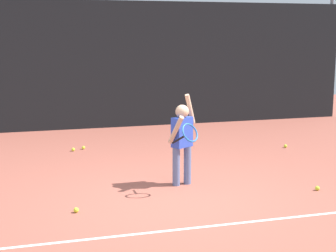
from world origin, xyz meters
TOP-DOWN VIEW (x-y plane):
  - ground_plane at (0.00, 0.00)m, footprint 20.00×20.00m
  - court_line_baseline at (0.00, -1.02)m, footprint 9.00×0.05m
  - back_fence_windscreen at (0.00, 5.62)m, footprint 12.23×0.08m
  - fence_post_1 at (0.00, 5.68)m, footprint 0.09×0.09m
  - fence_post_2 at (5.96, 5.68)m, footprint 0.09×0.09m
  - tennis_player at (0.28, 0.64)m, footprint 0.50×0.82m
  - tennis_ball_1 at (2.07, -0.14)m, footprint 0.07×0.07m
  - tennis_ball_3 at (-1.09, 3.31)m, footprint 0.07×0.07m
  - tennis_ball_4 at (2.99, 2.47)m, footprint 0.07×0.07m
  - tennis_ball_5 at (-1.36, -0.13)m, footprint 0.07×0.07m
  - tennis_ball_7 at (-0.88, 3.41)m, footprint 0.07×0.07m

SIDE VIEW (x-z plane):
  - ground_plane at x=0.00m, z-range 0.00..0.00m
  - court_line_baseline at x=0.00m, z-range 0.00..0.00m
  - tennis_ball_1 at x=2.07m, z-range 0.00..0.07m
  - tennis_ball_3 at x=-1.09m, z-range 0.00..0.07m
  - tennis_ball_4 at x=2.99m, z-range 0.00..0.07m
  - tennis_ball_5 at x=-1.36m, z-range 0.00..0.07m
  - tennis_ball_7 at x=-0.88m, z-range 0.00..0.07m
  - tennis_player at x=0.28m, z-range 0.05..1.40m
  - back_fence_windscreen at x=0.00m, z-range 0.00..2.99m
  - fence_post_1 at x=0.00m, z-range 0.00..3.14m
  - fence_post_2 at x=5.96m, z-range 0.00..3.14m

